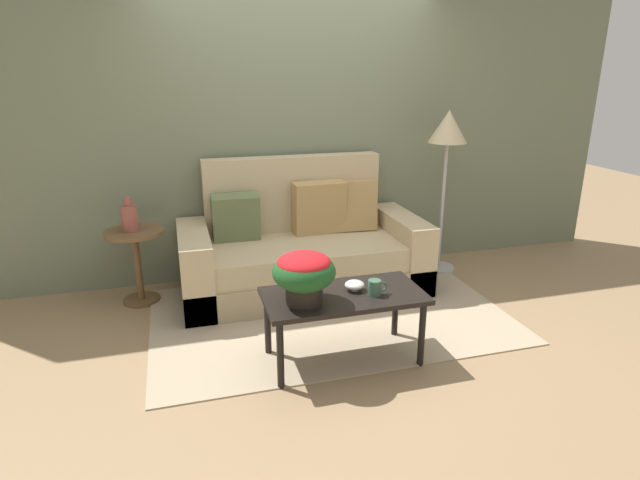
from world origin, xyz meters
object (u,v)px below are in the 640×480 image
Objects in this scene: coffee_table at (344,301)px; snack_bowl at (355,285)px; couch at (302,251)px; floor_lamp at (447,140)px; potted_plant at (304,272)px; side_table at (136,253)px; table_vase at (130,217)px; coffee_mug at (375,287)px.

snack_bowl reaches higher than coffee_table.
floor_lamp is at bearing 2.43° from couch.
couch reaches higher than potted_plant.
potted_plant reaches higher than coffee_table.
couch is 3.32× the size of side_table.
table_vase is at bearing 176.97° from couch.
coffee_table is 0.69× the size of floor_lamp.
coffee_mug is at bearing -1.22° from potted_plant.
couch is 1.37× the size of floor_lamp.
floor_lamp is 11.63× the size of snack_bowl.
floor_lamp reaches higher than coffee_table.
floor_lamp is 1.97m from snack_bowl.
coffee_mug is at bearing -83.51° from couch.
floor_lamp is 1.97m from coffee_mug.
coffee_mug is (1.51, -1.40, 0.10)m from side_table.
table_vase reaches higher than coffee_table.
coffee_table is at bearing 12.52° from potted_plant.
side_table is at bearing 137.41° from snack_bowl.
couch is 1.37m from side_table.
table_vase is at bearing 179.68° from floor_lamp.
couch is 15.92× the size of snack_bowl.
table_vase is at bearing 135.55° from coffee_table.
side_table is 2.24× the size of table_vase.
floor_lamp reaches higher than couch.
side_table is 1.92m from snack_bowl.
side_table is (-1.33, 1.33, 0.00)m from coffee_table.
table_vase is (-0.02, -0.01, 0.30)m from side_table.
potted_plant is 2.99× the size of snack_bowl.
couch is at bearing -3.38° from side_table.
table_vase is (-1.35, 1.32, 0.31)m from coffee_table.
snack_bowl is 1.94m from table_vase.
floor_lamp is 5.45× the size of table_vase.
snack_bowl is (0.08, 0.03, 0.09)m from coffee_table.
table_vase is at bearing -157.38° from side_table.
potted_plant is (-1.68, -1.37, -0.56)m from floor_lamp.
snack_bowl is at bearing -135.90° from floor_lamp.
coffee_mug is at bearing -44.93° from snack_bowl.
couch reaches higher than table_vase.
side_table is 1.76m from potted_plant.
potted_plant reaches higher than side_table.
potted_plant is at bearing -52.25° from table_vase.
coffee_table is at bearing -160.30° from snack_bowl.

